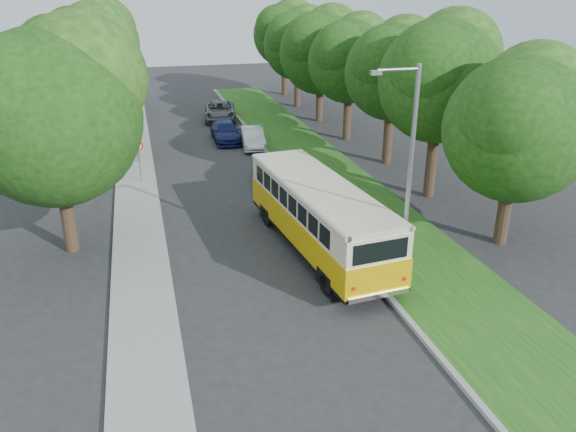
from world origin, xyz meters
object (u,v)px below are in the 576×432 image
object	(u,v)px
lamppost_near	(407,175)
car_blue	(226,132)
vintage_bus	(319,217)
car_silver	(267,170)
car_grey	(220,111)
car_white	(253,138)
lamppost_far	(130,96)

from	to	relation	value
lamppost_near	car_blue	world-z (taller)	lamppost_near
lamppost_near	vintage_bus	bearing A→B (deg)	115.76
car_silver	car_grey	size ratio (longest dim) A/B	0.73
vintage_bus	car_blue	size ratio (longest dim) A/B	2.23
vintage_bus	car_white	xyz separation A→B (m)	(0.62, 16.37, -0.84)
car_blue	lamppost_near	bearing A→B (deg)	-81.69
car_white	car_grey	world-z (taller)	car_grey
lamppost_far	vintage_bus	bearing A→B (deg)	-64.31
lamppost_near	lamppost_far	world-z (taller)	lamppost_near
car_blue	car_grey	world-z (taller)	car_grey
car_grey	lamppost_near	bearing A→B (deg)	-77.81
car_grey	car_silver	bearing A→B (deg)	-81.10
car_silver	car_grey	bearing A→B (deg)	100.99
car_silver	car_grey	world-z (taller)	car_grey
lamppost_far	car_silver	world-z (taller)	lamppost_far
vintage_bus	car_blue	bearing A→B (deg)	87.03
car_silver	car_grey	xyz separation A→B (m)	(-0.23, 15.90, 0.08)
car_white	vintage_bus	bearing A→B (deg)	-86.68
car_blue	car_grey	distance (m)	6.67
lamppost_far	car_silver	xyz separation A→B (m)	(7.05, -5.53, -3.46)
car_white	car_blue	world-z (taller)	car_white
lamppost_far	car_blue	world-z (taller)	lamppost_far
vintage_bus	car_white	world-z (taller)	vintage_bus
lamppost_far	car_white	distance (m)	8.60
vintage_bus	car_silver	distance (m)	9.22
lamppost_near	car_grey	distance (m)	29.17
lamppost_near	car_grey	world-z (taller)	lamppost_near
lamppost_far	car_blue	size ratio (longest dim) A/B	1.65
lamppost_near	lamppost_far	xyz separation A→B (m)	(-8.91, 18.50, -0.25)
vintage_bus	car_silver	size ratio (longest dim) A/B	2.63
car_silver	car_grey	distance (m)	15.90
vintage_bus	car_blue	distance (m)	18.48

